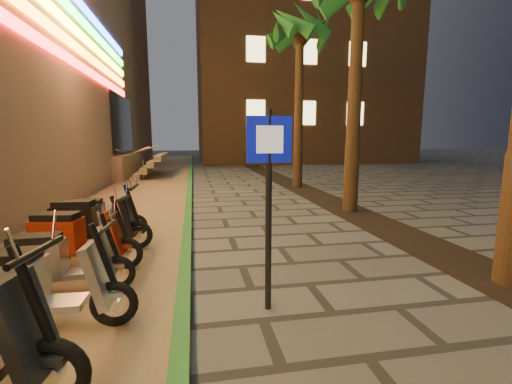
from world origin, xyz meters
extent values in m
cube|color=#8C7251|center=(-2.60, 10.00, 0.01)|extent=(3.40, 60.00, 0.01)
cube|color=#2A702A|center=(-0.90, 10.00, 0.05)|extent=(0.18, 60.00, 0.10)
cube|color=black|center=(3.60, 5.00, 0.01)|extent=(1.20, 40.00, 0.02)
cube|color=black|center=(-4.45, 18.00, 2.80)|extent=(0.08, 5.00, 3.00)
cube|color=gray|center=(-6.50, 18.00, 0.60)|extent=(5.00, 6.00, 1.20)
cube|color=gray|center=(-3.50, 18.00, 0.15)|extent=(0.35, 5.00, 0.30)
cube|color=gray|center=(-3.15, 18.00, 0.45)|extent=(0.35, 5.00, 0.30)
cube|color=gray|center=(-2.80, 18.00, 0.75)|extent=(0.35, 5.00, 0.30)
cube|color=gray|center=(-2.45, 18.00, 1.05)|extent=(0.35, 5.00, 0.30)
cylinder|color=silver|center=(-3.90, 16.00, 1.25)|extent=(2.09, 0.06, 0.81)
cylinder|color=silver|center=(-3.90, 20.00, 1.25)|extent=(2.09, 0.06, 0.81)
cube|color=brown|center=(9.00, 32.00, 12.50)|extent=(18.00, 16.00, 25.00)
cube|color=#FFEA8C|center=(4.00, 23.97, 4.00)|extent=(1.40, 0.06, 1.80)
cube|color=#FFEA8C|center=(8.00, 23.97, 4.00)|extent=(1.40, 0.06, 1.80)
cube|color=#FFEA8C|center=(12.00, 23.97, 4.00)|extent=(1.40, 0.06, 1.80)
cube|color=#FFEA8C|center=(4.00, 23.97, 8.50)|extent=(1.40, 0.06, 1.80)
cube|color=#FFEA8C|center=(8.00, 23.97, 8.50)|extent=(1.40, 0.06, 1.80)
cube|color=#FFEA8C|center=(12.00, 23.97, 8.50)|extent=(1.40, 0.06, 1.80)
cylinder|color=#472D19|center=(3.60, 7.00, 2.85)|extent=(0.40, 0.40, 5.70)
cylinder|color=#472D19|center=(3.60, 12.00, 2.98)|extent=(0.40, 0.40, 5.95)
sphere|color=#472D19|center=(3.60, 12.00, 5.95)|extent=(0.56, 0.56, 0.56)
cone|color=#1B551A|center=(4.49, 12.00, 6.40)|extent=(0.60, 1.93, 1.52)
cone|color=#1B551A|center=(4.28, 12.57, 6.40)|extent=(1.70, 1.86, 1.52)
cone|color=#1B551A|center=(3.75, 12.87, 6.40)|extent=(2.00, 0.93, 1.52)
cone|color=#1B551A|center=(3.16, 12.77, 6.40)|extent=(1.97, 1.48, 1.52)
cone|color=#1B551A|center=(2.77, 12.30, 6.40)|extent=(1.22, 2.02, 1.52)
cone|color=#1B551A|center=(2.77, 11.70, 6.40)|extent=(1.22, 2.02, 1.52)
cone|color=#1B551A|center=(3.16, 11.23, 6.40)|extent=(1.97, 1.48, 1.52)
cone|color=#1B551A|center=(3.75, 11.13, 6.40)|extent=(2.00, 0.93, 1.52)
cone|color=#1B551A|center=(4.28, 11.43, 6.40)|extent=(1.70, 1.86, 1.52)
cylinder|color=black|center=(0.11, 1.93, 1.17)|extent=(0.08, 0.08, 2.35)
cube|color=#0C14A2|center=(0.11, 1.91, 2.02)|extent=(0.52, 0.04, 0.52)
cube|color=white|center=(0.11, 1.88, 2.02)|extent=(0.30, 0.02, 0.30)
torus|color=black|center=(-1.81, 0.71, 0.29)|extent=(0.59, 0.19, 0.58)
cylinder|color=silver|center=(-1.81, 0.71, 0.29)|extent=(0.17, 0.13, 0.16)
cube|color=#26292B|center=(-1.96, 0.73, 0.67)|extent=(0.35, 0.48, 0.78)
cylinder|color=black|center=(-1.89, 0.72, 0.89)|extent=(0.31, 0.12, 0.82)
cylinder|color=black|center=(-1.83, 0.71, 1.24)|extent=(0.14, 0.64, 0.05)
cube|color=#26292B|center=(-1.81, 0.71, 0.42)|extent=(0.26, 0.19, 0.07)
torus|color=black|center=(-2.73, 1.89, 0.26)|extent=(0.52, 0.12, 0.52)
cylinder|color=silver|center=(-2.73, 1.89, 0.26)|extent=(0.14, 0.11, 0.14)
torus|color=black|center=(-1.62, 1.85, 0.26)|extent=(0.52, 0.12, 0.52)
cylinder|color=silver|center=(-1.62, 1.85, 0.26)|extent=(0.14, 0.11, 0.14)
cube|color=silver|center=(-2.18, 1.87, 0.30)|extent=(0.56, 0.36, 0.08)
cube|color=silver|center=(-2.65, 1.89, 0.55)|extent=(0.71, 0.41, 0.50)
cube|color=black|center=(-2.65, 1.89, 0.83)|extent=(0.63, 0.34, 0.12)
cube|color=silver|center=(-1.75, 1.85, 0.60)|extent=(0.28, 0.41, 0.70)
cylinder|color=black|center=(-1.69, 1.85, 0.79)|extent=(0.27, 0.08, 0.74)
cylinder|color=black|center=(-1.64, 1.85, 1.11)|extent=(0.07, 0.58, 0.04)
cube|color=silver|center=(-1.62, 1.85, 0.38)|extent=(0.22, 0.15, 0.06)
torus|color=black|center=(-2.80, 2.77, 0.24)|extent=(0.48, 0.11, 0.48)
cylinder|color=silver|center=(-2.80, 2.77, 0.24)|extent=(0.13, 0.10, 0.13)
torus|color=black|center=(-1.78, 2.81, 0.24)|extent=(0.48, 0.11, 0.48)
cylinder|color=silver|center=(-1.78, 2.81, 0.24)|extent=(0.13, 0.10, 0.13)
cube|color=gray|center=(-2.30, 2.79, 0.27)|extent=(0.52, 0.33, 0.07)
cube|color=gray|center=(-2.73, 2.77, 0.50)|extent=(0.65, 0.37, 0.46)
cube|color=black|center=(-2.73, 2.77, 0.77)|extent=(0.58, 0.32, 0.11)
cube|color=gray|center=(-1.90, 2.81, 0.55)|extent=(0.26, 0.38, 0.64)
cylinder|color=black|center=(-1.84, 2.81, 0.73)|extent=(0.25, 0.07, 0.68)
cylinder|color=black|center=(-1.79, 2.81, 1.02)|extent=(0.06, 0.53, 0.04)
cube|color=gray|center=(-1.78, 2.81, 0.35)|extent=(0.21, 0.14, 0.05)
torus|color=black|center=(-2.90, 3.76, 0.26)|extent=(0.53, 0.18, 0.52)
cylinder|color=silver|center=(-2.90, 3.76, 0.26)|extent=(0.15, 0.12, 0.14)
torus|color=black|center=(-1.80, 3.57, 0.26)|extent=(0.53, 0.18, 0.52)
cylinder|color=silver|center=(-1.80, 3.57, 0.26)|extent=(0.15, 0.12, 0.14)
cube|color=maroon|center=(-2.36, 3.67, 0.30)|extent=(0.60, 0.43, 0.08)
cube|color=maroon|center=(-2.82, 3.74, 0.55)|extent=(0.75, 0.49, 0.50)
cube|color=black|center=(-2.82, 3.74, 0.84)|extent=(0.67, 0.42, 0.12)
cube|color=maroon|center=(-1.94, 3.59, 0.60)|extent=(0.33, 0.44, 0.70)
cylinder|color=black|center=(-1.87, 3.58, 0.80)|extent=(0.28, 0.11, 0.74)
cylinder|color=black|center=(-1.82, 3.57, 1.12)|extent=(0.14, 0.58, 0.04)
cube|color=maroon|center=(-1.80, 3.57, 0.38)|extent=(0.24, 0.17, 0.06)
torus|color=black|center=(-2.94, 4.65, 0.27)|extent=(0.55, 0.14, 0.54)
cylinder|color=silver|center=(-2.94, 4.65, 0.27)|extent=(0.15, 0.11, 0.15)
torus|color=black|center=(-1.78, 4.57, 0.27)|extent=(0.55, 0.14, 0.54)
cylinder|color=silver|center=(-1.78, 4.57, 0.27)|extent=(0.15, 0.11, 0.15)
cube|color=black|center=(-2.37, 4.62, 0.31)|extent=(0.60, 0.39, 0.08)
cube|color=black|center=(-2.86, 4.65, 0.57)|extent=(0.75, 0.44, 0.52)
cube|color=black|center=(-2.86, 4.65, 0.87)|extent=(0.67, 0.38, 0.12)
cube|color=black|center=(-1.92, 4.58, 0.62)|extent=(0.31, 0.43, 0.73)
cylinder|color=black|center=(-1.85, 4.58, 0.83)|extent=(0.29, 0.09, 0.77)
cylinder|color=black|center=(-1.80, 4.58, 1.17)|extent=(0.09, 0.61, 0.05)
cube|color=black|center=(-1.78, 4.57, 0.40)|extent=(0.24, 0.16, 0.06)
torus|color=black|center=(-2.95, 5.47, 0.24)|extent=(0.47, 0.10, 0.47)
cylinder|color=silver|center=(-2.95, 5.47, 0.24)|extent=(0.13, 0.09, 0.13)
torus|color=black|center=(-1.94, 5.45, 0.24)|extent=(0.47, 0.10, 0.47)
cylinder|color=silver|center=(-1.94, 5.45, 0.24)|extent=(0.13, 0.09, 0.13)
cube|color=#272A2C|center=(-2.45, 5.46, 0.27)|extent=(0.50, 0.31, 0.07)
cube|color=#272A2C|center=(-2.88, 5.47, 0.50)|extent=(0.64, 0.35, 0.45)
cube|color=black|center=(-2.88, 5.47, 0.76)|extent=(0.56, 0.30, 0.11)
cube|color=#272A2C|center=(-2.07, 5.46, 0.54)|extent=(0.25, 0.36, 0.64)
cylinder|color=black|center=(-2.00, 5.46, 0.72)|extent=(0.25, 0.07, 0.67)
cylinder|color=black|center=(-1.96, 5.45, 1.01)|extent=(0.05, 0.53, 0.04)
cube|color=#272A2C|center=(-1.94, 5.45, 0.34)|extent=(0.20, 0.13, 0.05)
camera|label=1|loc=(-0.73, -1.85, 2.03)|focal=24.00mm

